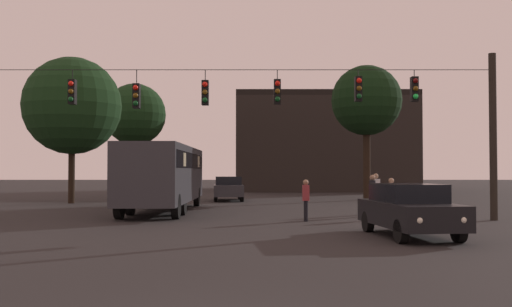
{
  "coord_description": "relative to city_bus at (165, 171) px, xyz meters",
  "views": [
    {
      "loc": [
        0.55,
        -6.7,
        1.91
      ],
      "look_at": [
        0.52,
        21.18,
        2.73
      ],
      "focal_mm": 40.25,
      "sensor_mm": 36.0,
      "label": 1
    }
  ],
  "objects": [
    {
      "name": "pedestrian_crossing_center",
      "position": [
        9.48,
        -1.65,
        -0.85
      ],
      "size": [
        0.33,
        0.41,
        1.78
      ],
      "color": "black",
      "rests_on": "ground"
    },
    {
      "name": "pedestrian_crossing_left",
      "position": [
        9.56,
        -4.16,
        -0.96
      ],
      "size": [
        0.29,
        0.39,
        1.61
      ],
      "color": "black",
      "rests_on": "ground"
    },
    {
      "name": "corner_building",
      "position": [
        10.59,
        29.62,
        2.61
      ],
      "size": [
        16.14,
        13.8,
        8.94
      ],
      "color": "black",
      "rests_on": "ground"
    },
    {
      "name": "pedestrian_crossing_right",
      "position": [
        9.1,
        -2.8,
        -0.89
      ],
      "size": [
        0.32,
        0.41,
        1.73
      ],
      "color": "black",
      "rests_on": "ground"
    },
    {
      "name": "pedestrian_near_bus",
      "position": [
        6.12,
        -5.13,
        -0.99
      ],
      "size": [
        0.24,
        0.36,
        1.57
      ],
      "color": "black",
      "rests_on": "ground"
    },
    {
      "name": "ground_plane",
      "position": [
        3.71,
        4.56,
        -1.87
      ],
      "size": [
        168.0,
        168.0,
        0.0
      ],
      "primitive_type": "plane",
      "color": "black",
      "rests_on": "ground"
    },
    {
      "name": "tree_right_far",
      "position": [
        11.37,
        10.16,
        4.51
      ],
      "size": [
        4.52,
        4.52,
        8.68
      ],
      "color": "black",
      "rests_on": "ground"
    },
    {
      "name": "car_near_right",
      "position": [
        8.67,
        -10.1,
        -1.07
      ],
      "size": [
        2.27,
        4.48,
        1.52
      ],
      "color": "black",
      "rests_on": "ground"
    },
    {
      "name": "overhead_signal_span",
      "position": [
        3.74,
        -4.7,
        2.01
      ],
      "size": [
        19.58,
        0.44,
        6.42
      ],
      "color": "black",
      "rests_on": "ground"
    },
    {
      "name": "car_far_left",
      "position": [
        2.5,
        9.57,
        -1.07
      ],
      "size": [
        2.11,
        4.44,
        1.52
      ],
      "color": "#2D2D33",
      "rests_on": "ground"
    },
    {
      "name": "tree_behind_building",
      "position": [
        -6.46,
        6.63,
        3.79
      ],
      "size": [
        5.66,
        5.66,
        8.5
      ],
      "color": "black",
      "rests_on": "ground"
    },
    {
      "name": "tree_left_silhouette",
      "position": [
        -5.08,
        17.42,
        4.32
      ],
      "size": [
        4.75,
        4.75,
        8.6
      ],
      "color": "#2D2116",
      "rests_on": "ground"
    },
    {
      "name": "city_bus",
      "position": [
        0.0,
        0.0,
        0.0
      ],
      "size": [
        2.58,
        11.01,
        3.0
      ],
      "color": "#2D2D33",
      "rests_on": "ground"
    }
  ]
}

